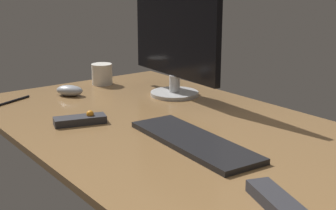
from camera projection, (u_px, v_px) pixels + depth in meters
desk at (171, 128)px, 141.21cm from camera, size 140.00×84.00×2.00cm
monitor at (175, 34)px, 168.96cm from camera, size 50.04×17.96×43.57cm
keyboard at (193, 141)px, 124.81cm from camera, size 43.96×17.05×1.51cm
computer_mouse at (70, 90)px, 173.94cm from camera, size 11.91×10.85×3.95cm
media_remote at (81, 120)px, 141.53cm from camera, size 9.72×16.41×3.84cm
tv_remote at (277, 202)px, 90.42cm from camera, size 17.94×10.97×2.51cm
coffee_mug at (102, 74)px, 191.50cm from camera, size 8.36×8.36×8.44cm
pen at (14, 101)px, 166.16cm from camera, size 6.59×13.47×0.79cm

